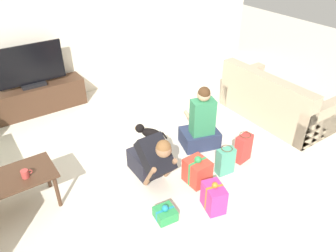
# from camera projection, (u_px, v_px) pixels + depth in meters

# --- Properties ---
(ground_plane) EXTENTS (16.00, 16.00, 0.00)m
(ground_plane) POSITION_uv_depth(u_px,v_px,m) (148.00, 169.00, 4.34)
(ground_plane) COLOR beige
(wall_back) EXTENTS (8.40, 0.06, 2.60)m
(wall_back) POSITION_uv_depth(u_px,v_px,m) (63.00, 25.00, 5.46)
(wall_back) COLOR silver
(wall_back) RESTS_ON ground_plane
(sofa_right) EXTENTS (0.89, 1.73, 0.82)m
(sofa_right) POSITION_uv_depth(u_px,v_px,m) (275.00, 102.00, 5.29)
(sofa_right) COLOR tan
(sofa_right) RESTS_ON ground_plane
(coffee_table) EXTENTS (0.99, 0.51, 0.48)m
(coffee_table) POSITION_uv_depth(u_px,v_px,m) (8.00, 183.00, 3.50)
(coffee_table) COLOR #472D1E
(coffee_table) RESTS_ON ground_plane
(tv_console) EXTENTS (1.58, 0.39, 0.47)m
(tv_console) POSITION_uv_depth(u_px,v_px,m) (37.00, 99.00, 5.51)
(tv_console) COLOR #472D1E
(tv_console) RESTS_ON ground_plane
(tv) EXTENTS (1.10, 0.20, 0.69)m
(tv) POSITION_uv_depth(u_px,v_px,m) (30.00, 68.00, 5.21)
(tv) COLOR black
(tv) RESTS_ON tv_console
(person_kneeling) EXTENTS (0.35, 0.78, 0.76)m
(person_kneeling) POSITION_uv_depth(u_px,v_px,m) (151.00, 159.00, 4.00)
(person_kneeling) COLOR #23232D
(person_kneeling) RESTS_ON ground_plane
(person_sitting) EXTENTS (0.61, 0.57, 0.96)m
(person_sitting) POSITION_uv_depth(u_px,v_px,m) (201.00, 126.00, 4.61)
(person_sitting) COLOR #283351
(person_sitting) RESTS_ON ground_plane
(dog) EXTENTS (0.31, 0.46, 0.34)m
(dog) POSITION_uv_depth(u_px,v_px,m) (149.00, 133.00, 4.64)
(dog) COLOR black
(dog) RESTS_ON ground_plane
(gift_box_a) EXTENTS (0.27, 0.31, 0.39)m
(gift_box_a) POSITION_uv_depth(u_px,v_px,m) (197.00, 171.00, 4.06)
(gift_box_a) COLOR red
(gift_box_a) RESTS_ON ground_plane
(gift_box_b) EXTENTS (0.24, 0.24, 0.19)m
(gift_box_b) POSITION_uv_depth(u_px,v_px,m) (165.00, 213.00, 3.61)
(gift_box_b) COLOR #2D934C
(gift_box_b) RESTS_ON ground_plane
(gift_box_c) EXTENTS (0.27, 0.33, 0.38)m
(gift_box_c) POSITION_uv_depth(u_px,v_px,m) (214.00, 197.00, 3.68)
(gift_box_c) COLOR #CC3389
(gift_box_c) RESTS_ON ground_plane
(gift_bag_a) EXTENTS (0.25, 0.17, 0.42)m
(gift_bag_a) POSITION_uv_depth(u_px,v_px,m) (243.00, 148.00, 4.40)
(gift_bag_a) COLOR red
(gift_bag_a) RESTS_ON ground_plane
(gift_bag_b) EXTENTS (0.24, 0.16, 0.39)m
(gift_bag_b) POSITION_uv_depth(u_px,v_px,m) (225.00, 161.00, 4.19)
(gift_bag_b) COLOR #4CA384
(gift_bag_b) RESTS_ON ground_plane
(mug) EXTENTS (0.12, 0.08, 0.09)m
(mug) POSITION_uv_depth(u_px,v_px,m) (25.00, 174.00, 3.48)
(mug) COLOR #B23D38
(mug) RESTS_ON coffee_table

